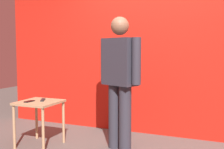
% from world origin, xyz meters
% --- Properties ---
extents(back_wall_red, '(5.18, 0.12, 3.03)m').
position_xyz_m(back_wall_red, '(0.00, 1.32, 1.51)').
color(back_wall_red, red).
rests_on(back_wall_red, ground_plane).
extents(standing_person, '(0.66, 0.39, 1.70)m').
position_xyz_m(standing_person, '(-0.21, 0.47, 0.95)').
color(standing_person, '#2D2D38').
rests_on(standing_person, ground_plane).
extents(side_table, '(0.52, 0.52, 0.61)m').
position_xyz_m(side_table, '(-1.25, 0.17, 0.51)').
color(side_table, tan).
rests_on(side_table, ground_plane).
extents(cell_phone, '(0.08, 0.15, 0.01)m').
position_xyz_m(cell_phone, '(-1.34, 0.08, 0.61)').
color(cell_phone, black).
rests_on(cell_phone, side_table).
extents(tv_remote, '(0.12, 0.17, 0.02)m').
position_xyz_m(tv_remote, '(-1.23, 0.23, 0.62)').
color(tv_remote, black).
rests_on(tv_remote, side_table).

